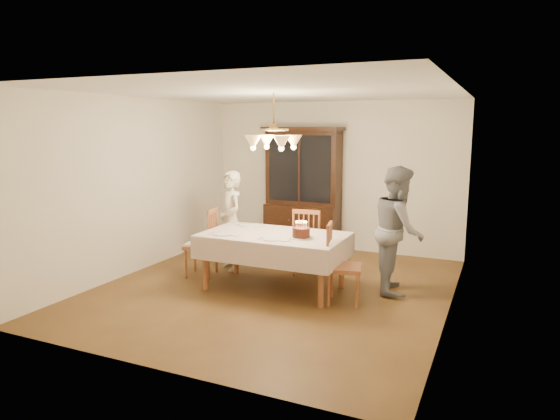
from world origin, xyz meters
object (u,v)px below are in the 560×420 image
at_px(birthday_cake, 301,233).
at_px(dining_table, 274,239).
at_px(china_hutch, 303,191).
at_px(chair_far_side, 309,245).
at_px(elderly_woman, 231,221).

bearing_deg(birthday_cake, dining_table, 168.69).
relative_size(dining_table, china_hutch, 0.88).
bearing_deg(chair_far_side, china_hutch, 115.07).
bearing_deg(chair_far_side, elderly_woman, -168.88).
height_order(china_hutch, birthday_cake, china_hutch).
distance_m(china_hutch, elderly_woman, 1.76).
height_order(dining_table, birthday_cake, birthday_cake).
bearing_deg(elderly_woman, birthday_cake, 14.19).
height_order(dining_table, chair_far_side, chair_far_side).
distance_m(dining_table, china_hutch, 2.33).
height_order(dining_table, china_hutch, china_hutch).
distance_m(china_hutch, birthday_cake, 2.52).
relative_size(china_hutch, elderly_woman, 1.43).
relative_size(china_hutch, chair_far_side, 2.16).
bearing_deg(birthday_cake, china_hutch, 111.13).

